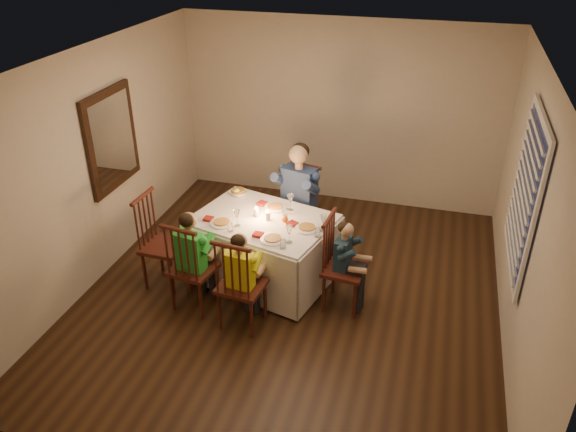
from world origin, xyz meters
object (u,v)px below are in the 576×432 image
(dining_table, at_px, (263,236))
(chair_adult, at_px, (298,245))
(serving_bowl, at_px, (238,193))
(adult, at_px, (298,245))
(chair_extra, at_px, (168,282))
(child_teal, at_px, (343,305))
(chair_end, at_px, (343,305))
(child_green, at_px, (197,305))
(chair_near_left, at_px, (197,305))
(chair_near_right, at_px, (243,323))
(child_yellow, at_px, (243,323))

(dining_table, xyz_separation_m, chair_adult, (0.20, 0.78, -0.56))
(serving_bowl, bearing_deg, adult, 24.50)
(chair_extra, bearing_deg, child_teal, -83.87)
(chair_end, height_order, serving_bowl, serving_bowl)
(chair_end, bearing_deg, child_green, 111.26)
(chair_extra, bearing_deg, adult, -43.89)
(chair_extra, distance_m, serving_bowl, 1.33)
(chair_near_left, bearing_deg, adult, -107.95)
(child_teal, bearing_deg, chair_near_right, 127.14)
(adult, bearing_deg, chair_end, -38.91)
(dining_table, bearing_deg, child_teal, -1.10)
(dining_table, bearing_deg, serving_bowl, 148.29)
(child_yellow, bearing_deg, adult, -89.50)
(chair_end, height_order, chair_extra, chair_extra)
(adult, bearing_deg, chair_near_right, -81.16)
(chair_near_left, bearing_deg, child_teal, -155.50)
(chair_near_right, height_order, child_teal, chair_near_right)
(chair_extra, relative_size, adult, 0.80)
(child_green, height_order, serving_bowl, serving_bowl)
(chair_adult, bearing_deg, serving_bowl, -141.44)
(chair_near_right, height_order, serving_bowl, serving_bowl)
(dining_table, xyz_separation_m, child_yellow, (0.05, -0.86, -0.56))
(chair_extra, distance_m, child_yellow, 1.18)
(chair_adult, xyz_separation_m, chair_end, (0.79, -1.05, 0.00))
(chair_adult, distance_m, chair_near_left, 1.67)
(chair_near_right, distance_m, chair_extra, 1.18)
(chair_near_left, relative_size, chair_extra, 0.97)
(dining_table, distance_m, chair_extra, 1.25)
(adult, relative_size, serving_bowl, 6.70)
(chair_adult, xyz_separation_m, chair_near_right, (-0.15, -1.64, 0.00))
(chair_adult, distance_m, child_yellow, 1.64)
(chair_end, xyz_separation_m, serving_bowl, (-1.46, 0.75, 0.82))
(child_green, relative_size, child_yellow, 1.06)
(adult, distance_m, serving_bowl, 1.09)
(chair_end, distance_m, serving_bowl, 1.83)
(child_green, distance_m, serving_bowl, 1.44)
(child_teal, xyz_separation_m, serving_bowl, (-1.46, 0.75, 0.82))
(chair_end, xyz_separation_m, child_yellow, (-0.94, -0.59, 0.00))
(chair_extra, distance_m, adult, 1.71)
(chair_near_left, relative_size, chair_near_right, 1.00)
(child_green, distance_m, child_yellow, 0.61)
(serving_bowl, bearing_deg, chair_near_left, -93.90)
(serving_bowl, bearing_deg, chair_end, -27.24)
(adult, bearing_deg, serving_bowl, -141.44)
(chair_near_left, height_order, serving_bowl, serving_bowl)
(child_yellow, height_order, serving_bowl, serving_bowl)
(chair_extra, relative_size, child_yellow, 1.01)
(adult, xyz_separation_m, child_yellow, (-0.15, -1.64, 0.00))
(dining_table, bearing_deg, child_green, -113.45)
(child_green, bearing_deg, chair_near_right, 174.77)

